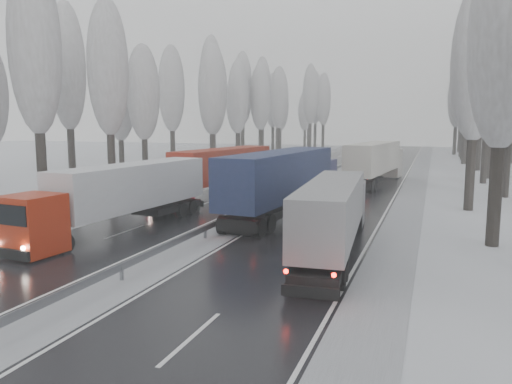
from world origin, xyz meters
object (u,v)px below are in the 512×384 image
Objects in this scene: box_truck_distant at (391,150)px; truck_red_white at (122,192)px; truck_red_red at (217,169)px; truck_blue_box at (286,178)px; truck_grey_tarp at (334,210)px; truck_cream_box at (376,160)px.

box_truck_distant is 72.72m from truck_red_white.
truck_red_red is at bearing -105.66° from box_truck_distant.
truck_blue_box is 11.21m from truck_red_white.
truck_red_white is (-9.96, -72.03, 0.91)m from box_truck_distant.
truck_grey_tarp reaches higher than box_truck_distant.
box_truck_distant is at bearing 87.92° from truck_grey_tarp.
truck_cream_box is 43.61m from box_truck_distant.
truck_grey_tarp is at bearing -93.25° from box_truck_distant.
truck_grey_tarp is 10.16m from truck_blue_box.
truck_red_red is (-8.17, 6.57, -0.21)m from truck_blue_box.
box_truck_distant is 0.49× the size of truck_red_white.
truck_red_white is (-11.91, -28.49, -0.28)m from truck_cream_box.
truck_cream_box is at bearing 57.23° from truck_red_red.
truck_red_white is at bearing -103.58° from box_truck_distant.
truck_blue_box is 1.15× the size of truck_red_white.
box_truck_distant is (-1.95, 43.55, -1.18)m from truck_cream_box.
truck_cream_box is at bearing 84.24° from truck_blue_box.
truck_blue_box is at bearing -30.99° from truck_red_red.
truck_grey_tarp is 0.88× the size of truck_red_red.
truck_red_red reaches higher than truck_red_white.
truck_grey_tarp is 20.29m from truck_red_red.
truck_cream_box is 1.06× the size of truck_red_red.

